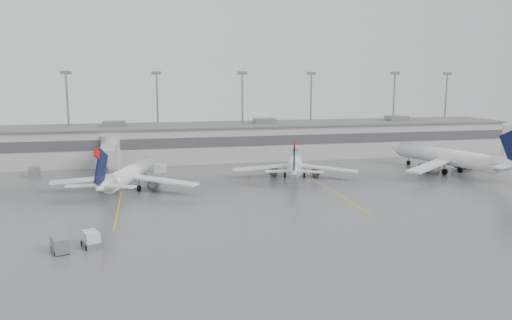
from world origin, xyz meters
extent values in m
plane|color=#575759|center=(0.00, 0.00, 0.00)|extent=(260.00, 260.00, 0.00)
cube|color=#ADADA8|center=(0.00, 58.00, 4.00)|extent=(150.00, 16.00, 8.00)
cube|color=#47474C|center=(0.00, 49.95, 5.00)|extent=(150.00, 0.15, 2.20)
cube|color=#606060|center=(0.00, 58.00, 8.05)|extent=(152.00, 17.00, 0.30)
cube|color=slate|center=(50.00, 58.00, 8.80)|extent=(5.00, 4.00, 1.30)
cylinder|color=gray|center=(-30.00, 60.00, 10.00)|extent=(0.44, 0.44, 20.00)
cube|color=slate|center=(-30.00, 60.00, 20.20)|extent=(2.40, 0.50, 0.80)
cylinder|color=gray|center=(-10.00, 67.50, 10.00)|extent=(0.44, 0.44, 20.00)
cube|color=slate|center=(-10.00, 67.50, 20.20)|extent=(2.40, 0.50, 0.80)
cylinder|color=gray|center=(10.00, 60.00, 10.00)|extent=(0.44, 0.44, 20.00)
cube|color=slate|center=(10.00, 60.00, 20.20)|extent=(2.40, 0.50, 0.80)
cylinder|color=gray|center=(30.00, 67.50, 10.00)|extent=(0.44, 0.44, 20.00)
cube|color=slate|center=(30.00, 67.50, 20.20)|extent=(2.40, 0.50, 0.80)
cylinder|color=gray|center=(50.00, 60.00, 10.00)|extent=(0.44, 0.44, 20.00)
cube|color=slate|center=(50.00, 60.00, 20.20)|extent=(2.40, 0.50, 0.80)
cylinder|color=gray|center=(70.00, 67.50, 10.00)|extent=(0.44, 0.44, 20.00)
cube|color=slate|center=(70.00, 67.50, 20.20)|extent=(2.40, 0.50, 0.80)
cylinder|color=#A1A3A6|center=(-20.50, 50.00, 3.50)|extent=(4.00, 4.00, 7.00)
cube|color=#A1A3A6|center=(-20.50, 43.50, 4.30)|extent=(2.80, 13.00, 2.60)
cube|color=#A1A3A6|center=(-20.50, 36.00, 4.30)|extent=(3.40, 2.40, 3.00)
cylinder|color=gray|center=(-20.50, 36.00, 1.40)|extent=(0.70, 0.70, 2.80)
cube|color=black|center=(-20.50, 36.00, 0.35)|extent=(2.20, 1.20, 0.70)
cube|color=#C7B50B|center=(-17.50, 24.00, 0.01)|extent=(0.25, 40.00, 0.01)
cube|color=#C7B50B|center=(17.50, 24.00, 0.01)|extent=(0.25, 40.00, 0.01)
cube|color=#C7B50B|center=(52.50, 24.00, 0.01)|extent=(0.25, 40.00, 0.01)
cylinder|color=white|center=(-15.88, 28.44, 2.80)|extent=(8.77, 20.43, 2.80)
cone|color=white|center=(-12.44, 39.49, 2.80)|extent=(3.45, 3.33, 2.80)
cone|color=white|center=(-19.56, 16.60, 3.17)|extent=(4.06, 5.29, 2.80)
cube|color=white|center=(-22.89, 27.89, 2.05)|extent=(12.16, 2.58, 0.33)
cube|color=white|center=(-10.42, 24.01, 2.05)|extent=(11.30, 8.98, 0.33)
cube|color=#080F34|center=(-19.70, 16.15, 5.88)|extent=(1.83, 5.10, 6.10)
cube|color=#AD0D10|center=(-20.06, 14.99, 8.30)|extent=(0.83, 1.89, 1.77)
cylinder|color=black|center=(-13.38, 36.46, 0.42)|extent=(0.56, 0.90, 0.84)
cylinder|color=black|center=(-18.30, 27.24, 0.51)|extent=(0.71, 1.10, 1.03)
cylinder|color=black|center=(-14.56, 26.08, 0.51)|extent=(0.71, 1.10, 1.03)
cylinder|color=white|center=(15.32, 33.67, 2.67)|extent=(8.48, 19.49, 2.67)
cone|color=white|center=(18.67, 44.20, 2.67)|extent=(3.30, 3.19, 2.67)
cone|color=white|center=(11.74, 22.37, 3.03)|extent=(3.90, 5.06, 2.67)
cube|color=white|center=(8.62, 33.18, 1.96)|extent=(11.60, 2.40, 0.31)
cube|color=white|center=(20.51, 29.40, 1.96)|extent=(10.77, 8.63, 0.31)
cube|color=#080F34|center=(11.60, 21.95, 5.61)|extent=(1.77, 4.86, 5.83)
cube|color=#AD0D10|center=(11.25, 20.84, 7.93)|extent=(0.80, 1.80, 1.69)
cylinder|color=black|center=(17.75, 41.31, 0.40)|extent=(0.54, 0.86, 0.80)
cylinder|color=black|center=(13.00, 32.54, 0.49)|extent=(0.68, 1.06, 0.98)
cylinder|color=black|center=(16.57, 31.40, 0.49)|extent=(0.68, 1.06, 0.98)
cylinder|color=white|center=(46.21, 30.49, 3.25)|extent=(9.68, 23.81, 3.25)
cone|color=white|center=(42.52, 43.41, 3.25)|extent=(3.96, 3.81, 3.25)
cone|color=white|center=(50.18, 16.64, 3.68)|extent=(4.61, 6.10, 3.25)
cube|color=white|center=(39.76, 25.49, 2.38)|extent=(13.26, 10.20, 0.38)
cube|color=white|center=(54.34, 29.66, 2.38)|extent=(14.18, 3.32, 0.38)
cylinder|color=black|center=(43.53, 39.87, 0.49)|extent=(0.63, 1.04, 0.98)
cylinder|color=black|center=(44.62, 27.78, 0.60)|extent=(0.80, 1.28, 1.19)
cylinder|color=black|center=(49.00, 29.03, 0.60)|extent=(0.80, 1.28, 1.19)
cube|color=silver|center=(-19.63, -1.67, 0.90)|extent=(2.24, 2.77, 1.79)
cube|color=slate|center=(-19.63, -1.67, 0.35)|extent=(2.57, 3.21, 0.70)
cylinder|color=black|center=(-20.73, -1.02, 0.28)|extent=(0.40, 0.60, 0.56)
cylinder|color=black|center=(-19.24, -0.46, 0.28)|extent=(0.40, 0.60, 0.56)
cylinder|color=black|center=(-20.03, -2.88, 0.28)|extent=(0.40, 0.60, 0.56)
cylinder|color=black|center=(-18.54, -2.33, 0.28)|extent=(0.40, 0.60, 0.56)
cube|color=slate|center=(-22.83, -2.87, 0.90)|extent=(2.34, 3.00, 1.60)
cylinder|color=black|center=(-23.78, -2.22, 0.26)|extent=(0.38, 0.57, 0.53)
cylinder|color=black|center=(-21.88, -3.52, 0.26)|extent=(0.38, 0.57, 0.53)
cube|color=silver|center=(-10.44, 42.63, 0.83)|extent=(2.56, 1.92, 1.66)
cube|color=silver|center=(18.01, 39.17, 0.76)|extent=(2.44, 1.95, 1.52)
cube|color=slate|center=(-34.45, 42.91, 0.93)|extent=(2.09, 3.12, 1.86)
cone|color=#F33005|center=(-17.55, 29.19, 0.36)|extent=(0.46, 0.46, 0.73)
cone|color=#F33005|center=(6.20, 33.50, 0.31)|extent=(0.39, 0.39, 0.62)
cone|color=#F33005|center=(49.48, 35.70, 0.36)|extent=(0.46, 0.46, 0.73)
camera|label=1|loc=(-13.19, -58.94, 19.02)|focal=35.00mm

